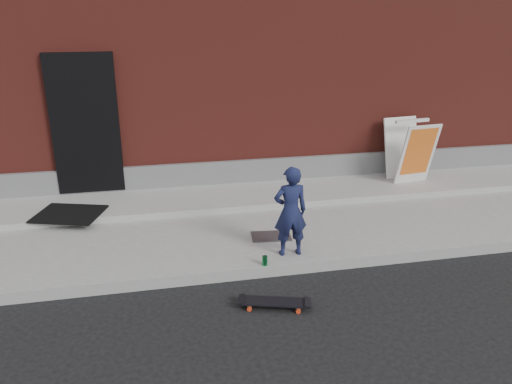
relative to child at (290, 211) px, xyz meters
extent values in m
plane|color=black|center=(-0.08, -0.29, -0.74)|extent=(80.00, 80.00, 0.00)
cube|color=gray|center=(-0.08, 1.21, -0.67)|extent=(20.00, 3.00, 0.15)
cube|color=#969691|center=(-0.08, 2.11, -0.54)|extent=(20.00, 1.20, 0.10)
cube|color=maroon|center=(-0.08, 6.71, 1.76)|extent=(20.00, 8.00, 5.00)
cube|color=slate|center=(-0.08, 2.68, -0.29)|extent=(20.00, 0.10, 0.40)
cube|color=black|center=(-2.68, 2.67, 0.66)|extent=(1.05, 0.12, 2.25)
imported|color=#171C41|center=(0.00, 0.00, 0.00)|extent=(0.43, 0.29, 1.18)
cylinder|color=red|center=(-0.16, -0.96, -0.71)|extent=(0.06, 0.05, 0.05)
cylinder|color=red|center=(-0.20, -1.12, -0.71)|extent=(0.06, 0.05, 0.05)
cylinder|color=red|center=(-0.67, -0.80, -0.71)|extent=(0.06, 0.05, 0.05)
cylinder|color=red|center=(-0.72, -0.97, -0.71)|extent=(0.06, 0.05, 0.05)
cube|color=#A8A8AC|center=(-0.18, -1.04, -0.68)|extent=(0.10, 0.18, 0.02)
cube|color=#A8A8AC|center=(-0.70, -0.88, -0.68)|extent=(0.10, 0.18, 0.02)
cube|color=black|center=(-0.44, -0.96, -0.66)|extent=(0.80, 0.41, 0.02)
cube|color=silver|center=(2.82, 1.96, 0.05)|extent=(0.69, 0.38, 1.07)
cube|color=silver|center=(2.76, 2.44, 0.05)|extent=(0.69, 0.38, 1.07)
cube|color=gold|center=(2.82, 1.93, -0.01)|extent=(0.57, 0.29, 0.86)
cube|color=silver|center=(2.79, 2.20, 0.58)|extent=(0.66, 0.14, 0.05)
cylinder|color=#1A8540|center=(-0.38, -0.24, -0.53)|extent=(0.08, 0.08, 0.12)
cube|color=black|center=(-2.94, 1.71, -0.48)|extent=(1.12, 1.00, 0.03)
cube|color=#4E4E52|center=(-0.11, 0.55, -0.58)|extent=(0.58, 0.41, 0.02)
camera|label=1|loc=(-1.61, -5.60, 2.38)|focal=35.00mm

